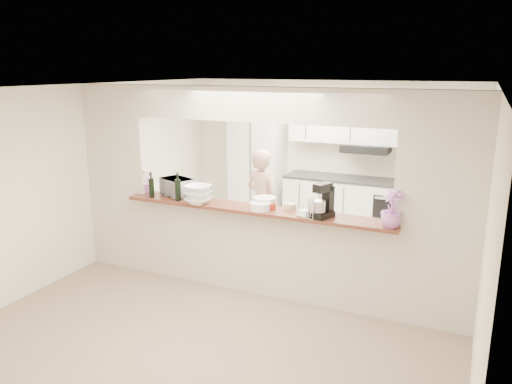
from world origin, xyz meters
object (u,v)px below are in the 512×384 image
Objects in this scene: refrigerator at (452,194)px; person at (263,204)px; stand_mixer at (323,202)px; toaster_oven at (177,187)px.

person is (-2.46, -1.53, -0.05)m from refrigerator.
refrigerator reaches higher than stand_mixer.
refrigerator reaches higher than person.
refrigerator is at bearing 60.42° from toaster_oven.
stand_mixer is at bearing -113.61° from refrigerator.
refrigerator is at bearing 66.39° from stand_mixer.
toaster_oven is 1.36m from person.
refrigerator is 3.01m from stand_mixer.
refrigerator is 4.14m from toaster_oven.
person reaches higher than stand_mixer.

